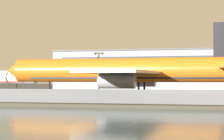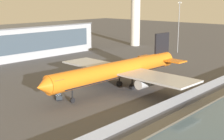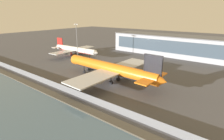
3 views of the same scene
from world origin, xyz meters
name	(u,v)px [view 1 (image 1 of 3)]	position (x,y,z in m)	size (l,w,h in m)	color
ground_plane	(148,101)	(0.00, 0.00, 0.00)	(500.00, 500.00, 0.00)	#4C4C51
shoreline_seawall	(125,106)	(0.00, -20.50, 0.25)	(320.00, 3.00, 0.50)	#474238
perimeter_fence	(131,98)	(0.00, -16.00, 1.25)	(280.00, 0.10, 2.50)	slate
cargo_jet_orange	(129,71)	(-4.31, 3.52, 5.68)	(53.02, 45.62, 14.90)	orange
baggage_tug	(56,94)	(-22.11, 9.33, 0.81)	(2.98, 3.57, 1.80)	#1E2328
terminal_building	(176,70)	(-1.91, 70.96, 7.06)	(84.08, 20.44, 14.10)	#9EA3AD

